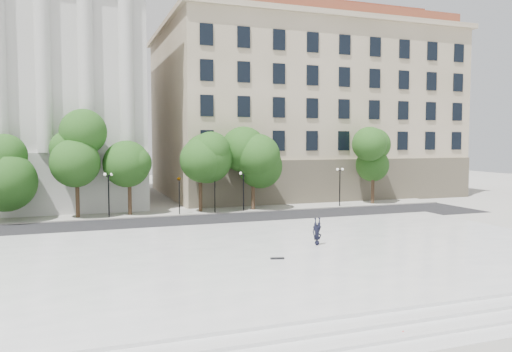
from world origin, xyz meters
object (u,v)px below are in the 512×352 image
Objects in this scene: traffic_light_east at (215,175)px; skateboard at (277,258)px; traffic_light_west at (179,177)px; person_lying at (317,241)px.

traffic_light_east is 5.44× the size of skateboard.
traffic_light_west is 5.34× the size of skateboard.
skateboard is at bearing -150.01° from person_lying.
traffic_light_west is 0.98× the size of traffic_light_east.
skateboard is (-2.05, -21.08, -3.25)m from traffic_light_east.
traffic_light_west is at bearing 109.57° from skateboard.
person_lying is (5.22, -18.44, -2.97)m from traffic_light_west.
traffic_light_east is 2.43× the size of person_lying.
traffic_light_east is at bearing 90.66° from person_lying.
traffic_light_east is at bearing 0.00° from traffic_light_west.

